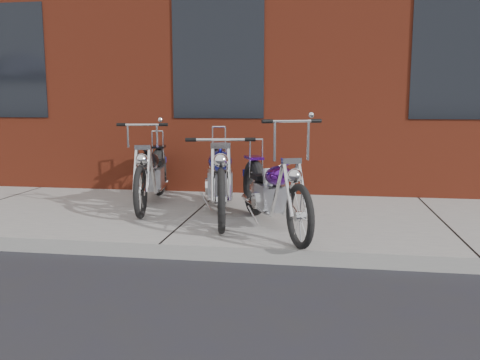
# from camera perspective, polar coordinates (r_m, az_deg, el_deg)

# --- Properties ---
(ground) EXTENTS (120.00, 120.00, 0.00)m
(ground) POSITION_cam_1_polar(r_m,az_deg,el_deg) (5.15, -9.02, -8.74)
(ground) COLOR #22222A
(ground) RESTS_ON ground
(sidewalk) EXTENTS (22.00, 3.00, 0.15)m
(sidewalk) POSITION_cam_1_polar(r_m,az_deg,el_deg) (6.52, -4.98, -4.28)
(sidewalk) COLOR gray
(sidewalk) RESTS_ON ground
(building_brick) EXTENTS (22.00, 10.00, 8.00)m
(building_brick) POSITION_cam_1_polar(r_m,az_deg,el_deg) (13.00, 2.08, 19.57)
(building_brick) COLOR maroon
(building_brick) RESTS_ON ground
(chopper_purple) EXTENTS (0.97, 2.04, 1.22)m
(chopper_purple) POSITION_cam_1_polar(r_m,az_deg,el_deg) (5.60, 3.67, -1.51)
(chopper_purple) COLOR black
(chopper_purple) RESTS_ON sidewalk
(chopper_blue) EXTENTS (0.75, 2.41, 1.06)m
(chopper_blue) POSITION_cam_1_polar(r_m,az_deg,el_deg) (6.28, -2.25, 0.03)
(chopper_blue) COLOR black
(chopper_blue) RESTS_ON sidewalk
(chopper_third) EXTENTS (0.62, 2.22, 1.14)m
(chopper_third) POSITION_cam_1_polar(r_m,az_deg,el_deg) (7.00, -9.90, 0.50)
(chopper_third) COLOR black
(chopper_third) RESTS_ON sidewalk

